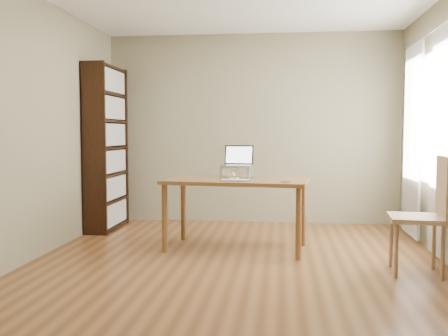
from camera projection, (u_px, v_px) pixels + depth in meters
room at (241, 127)px, 4.67m from camera, size 4.04×4.54×2.64m
bookshelf at (107, 148)px, 6.42m from camera, size 0.30×0.90×2.10m
curtains at (426, 140)px, 5.24m from camera, size 0.03×1.90×2.25m
desk at (236, 188)px, 5.30m from camera, size 1.58×0.92×0.75m
laptop_stand at (237, 171)px, 5.37m from camera, size 0.32×0.25×0.13m
laptop at (237, 161)px, 5.42m from camera, size 0.34×0.30×0.22m
keyboard at (235, 180)px, 5.08m from camera, size 0.30×0.14×0.02m
coaster at (286, 182)px, 4.98m from camera, size 0.10×0.10×0.01m
cat at (239, 173)px, 5.40m from camera, size 0.22×0.46×0.13m
chair at (426, 210)px, 4.36m from camera, size 0.50×0.50×1.04m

